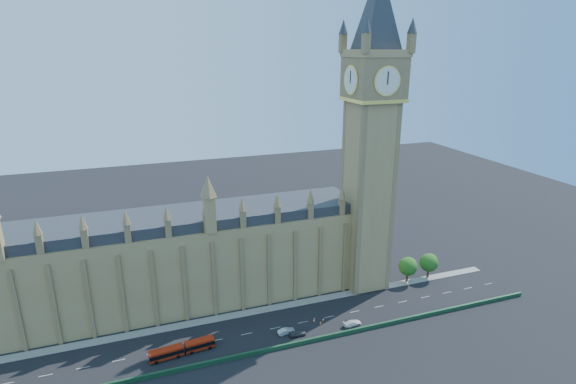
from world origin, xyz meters
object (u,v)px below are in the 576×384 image
object	(u,v)px
car_grey	(297,333)
car_silver	(286,331)
red_bus	(182,349)
car_white	(352,323)

from	to	relation	value
car_grey	car_silver	xyz separation A→B (m)	(-2.47, 1.86, -0.01)
red_bus	car_grey	world-z (taller)	red_bus
car_silver	car_white	world-z (taller)	car_silver
red_bus	car_grey	bearing A→B (deg)	-10.45
red_bus	car_white	size ratio (longest dim) A/B	3.12
car_silver	car_grey	bearing A→B (deg)	-130.62
car_grey	car_silver	distance (m)	3.09
red_bus	car_silver	xyz separation A→B (m)	(27.04, -0.56, -0.67)
car_silver	car_white	xyz separation A→B (m)	(18.25, -2.54, -0.01)
car_silver	car_white	size ratio (longest dim) A/B	0.89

